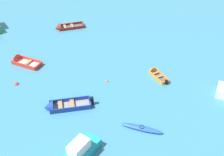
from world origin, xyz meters
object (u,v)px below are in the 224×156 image
(kayak_blue_back_row_center, at_px, (142,128))
(mooring_buoy_between_boats_left, at_px, (17,84))
(rowboat_maroon_far_right, at_px, (63,27))
(rowboat_deep_blue_foreground_center, at_px, (60,106))
(rowboat_red_far_back, at_px, (20,61))
(mooring_buoy_between_boats_right, at_px, (107,81))
(rowboat_orange_midfield_left, at_px, (155,73))

(kayak_blue_back_row_center, xyz_separation_m, mooring_buoy_between_boats_left, (-13.10, 5.03, -0.17))
(mooring_buoy_between_boats_left, bearing_deg, rowboat_maroon_far_right, 82.16)
(rowboat_deep_blue_foreground_center, distance_m, mooring_buoy_between_boats_left, 6.22)
(rowboat_deep_blue_foreground_center, height_order, rowboat_red_far_back, rowboat_deep_blue_foreground_center)
(rowboat_deep_blue_foreground_center, xyz_separation_m, rowboat_red_far_back, (-6.48, 7.16, -0.03))
(rowboat_deep_blue_foreground_center, height_order, rowboat_maroon_far_right, rowboat_deep_blue_foreground_center)
(rowboat_deep_blue_foreground_center, bearing_deg, rowboat_maroon_far_right, 102.72)
(kayak_blue_back_row_center, relative_size, rowboat_red_far_back, 0.92)
(rowboat_red_far_back, relative_size, mooring_buoy_between_boats_right, 13.84)
(rowboat_maroon_far_right, relative_size, mooring_buoy_between_boats_left, 8.90)
(rowboat_orange_midfield_left, relative_size, rowboat_red_far_back, 0.71)
(rowboat_red_far_back, distance_m, mooring_buoy_between_boats_left, 4.20)
(rowboat_maroon_far_right, bearing_deg, rowboat_deep_blue_foreground_center, -77.28)
(kayak_blue_back_row_center, bearing_deg, rowboat_deep_blue_foreground_center, 166.03)
(rowboat_maroon_far_right, height_order, mooring_buoy_between_boats_left, rowboat_maroon_far_right)
(rowboat_maroon_far_right, bearing_deg, rowboat_red_far_back, -108.03)
(mooring_buoy_between_boats_right, bearing_deg, rowboat_red_far_back, 166.27)
(rowboat_deep_blue_foreground_center, relative_size, kayak_blue_back_row_center, 1.26)
(rowboat_deep_blue_foreground_center, xyz_separation_m, rowboat_maroon_far_right, (-3.61, 15.98, -0.05))
(kayak_blue_back_row_center, height_order, mooring_buoy_between_boats_left, kayak_blue_back_row_center)
(kayak_blue_back_row_center, height_order, rowboat_maroon_far_right, rowboat_maroon_far_right)
(rowboat_deep_blue_foreground_center, relative_size, rowboat_maroon_far_right, 1.11)
(kayak_blue_back_row_center, distance_m, mooring_buoy_between_boats_right, 7.61)
(rowboat_red_far_back, bearing_deg, rowboat_orange_midfield_left, -2.71)
(rowboat_orange_midfield_left, xyz_separation_m, rowboat_red_far_back, (-15.43, 0.73, 0.05))
(rowboat_orange_midfield_left, relative_size, mooring_buoy_between_boats_left, 6.05)
(rowboat_orange_midfield_left, distance_m, kayak_blue_back_row_center, 8.44)
(rowboat_orange_midfield_left, xyz_separation_m, rowboat_maroon_far_right, (-12.56, 9.55, 0.02))
(rowboat_deep_blue_foreground_center, bearing_deg, mooring_buoy_between_boats_right, 50.11)
(rowboat_deep_blue_foreground_center, bearing_deg, kayak_blue_back_row_center, -13.97)
(rowboat_deep_blue_foreground_center, distance_m, rowboat_orange_midfield_left, 11.03)
(rowboat_deep_blue_foreground_center, relative_size, rowboat_orange_midfield_left, 1.64)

